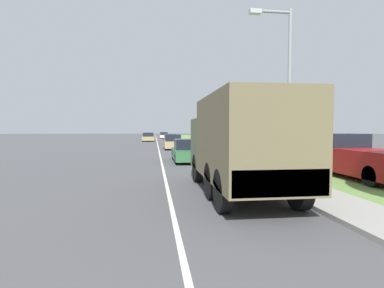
# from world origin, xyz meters

# --- Properties ---
(ground_plane) EXTENTS (180.00, 180.00, 0.00)m
(ground_plane) POSITION_xyz_m (0.00, 40.00, 0.00)
(ground_plane) COLOR #4C4C4F
(lane_centre_stripe) EXTENTS (0.12, 120.00, 0.00)m
(lane_centre_stripe) POSITION_xyz_m (0.00, 40.00, 0.00)
(lane_centre_stripe) COLOR silver
(lane_centre_stripe) RESTS_ON ground
(sidewalk_right) EXTENTS (1.80, 120.00, 0.12)m
(sidewalk_right) POSITION_xyz_m (4.50, 40.00, 0.06)
(sidewalk_right) COLOR #9E9B93
(sidewalk_right) RESTS_ON ground
(grass_strip_right) EXTENTS (7.00, 120.00, 0.02)m
(grass_strip_right) POSITION_xyz_m (8.90, 40.00, 0.01)
(grass_strip_right) COLOR #6B9347
(grass_strip_right) RESTS_ON ground
(military_truck) EXTENTS (2.32, 6.58, 3.06)m
(military_truck) POSITION_xyz_m (2.25, 10.74, 1.68)
(military_truck) COLOR #545B3D
(military_truck) RESTS_ON ground
(car_nearest_ahead) EXTENTS (1.88, 4.48, 1.43)m
(car_nearest_ahead) POSITION_xyz_m (1.70, 20.62, 0.65)
(car_nearest_ahead) COLOR #336B3D
(car_nearest_ahead) RESTS_ON ground
(car_second_ahead) EXTENTS (1.78, 4.24, 1.52)m
(car_second_ahead) POSITION_xyz_m (1.45, 32.30, 0.68)
(car_second_ahead) COLOR tan
(car_second_ahead) RESTS_ON ground
(car_third_ahead) EXTENTS (1.83, 4.46, 1.41)m
(car_third_ahead) POSITION_xyz_m (1.78, 42.67, 0.64)
(car_third_ahead) COLOR maroon
(car_third_ahead) RESTS_ON ground
(car_fourth_ahead) EXTENTS (1.95, 4.04, 1.46)m
(car_fourth_ahead) POSITION_xyz_m (-1.44, 52.07, 0.66)
(car_fourth_ahead) COLOR tan
(car_fourth_ahead) RESTS_ON ground
(car_farthest_ahead) EXTENTS (1.78, 3.97, 1.37)m
(car_farthest_ahead) POSITION_xyz_m (1.62, 66.06, 0.63)
(car_farthest_ahead) COLOR silver
(car_farthest_ahead) RESTS_ON ground
(pickup_truck) EXTENTS (1.95, 5.43, 1.85)m
(pickup_truck) POSITION_xyz_m (8.13, 13.39, 0.89)
(pickup_truck) COLOR maroon
(pickup_truck) RESTS_ON grass_strip_right
(lamp_post) EXTENTS (1.69, 0.24, 6.56)m
(lamp_post) POSITION_xyz_m (4.53, 12.65, 4.06)
(lamp_post) COLOR gray
(lamp_post) RESTS_ON sidewalk_right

